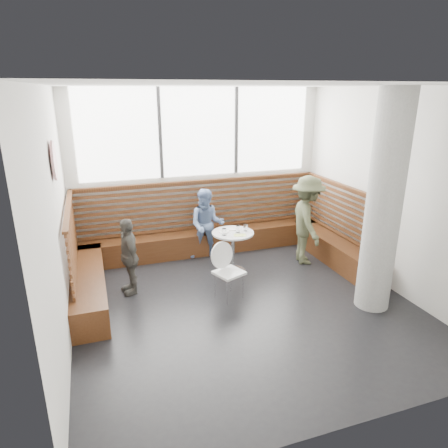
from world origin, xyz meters
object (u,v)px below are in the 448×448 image
object	(u,v)px
concrete_column	(384,205)
child_back	(207,225)
child_left	(129,256)
cafe_chair	(228,266)
adult_man	(307,220)
cafe_table	(233,244)

from	to	relation	value
concrete_column	child_back	xyz separation A→B (m)	(-1.88, 2.52, -0.91)
concrete_column	child_left	world-z (taller)	concrete_column
concrete_column	cafe_chair	xyz separation A→B (m)	(-2.00, 0.97, -1.08)
cafe_chair	child_left	bearing A→B (deg)	133.82
adult_man	child_back	xyz separation A→B (m)	(-1.72, 0.75, -0.14)
cafe_chair	child_back	xyz separation A→B (m)	(0.12, 1.55, 0.17)
concrete_column	adult_man	world-z (taller)	concrete_column
concrete_column	cafe_table	size ratio (longest dim) A/B	4.21
cafe_table	child_left	bearing A→B (deg)	-174.48
adult_man	concrete_column	bearing A→B (deg)	-161.99
adult_man	child_left	bearing A→B (deg)	105.50
cafe_table	child_back	bearing A→B (deg)	110.02
adult_man	cafe_chair	bearing A→B (deg)	126.28
cafe_table	child_back	size ratio (longest dim) A/B	0.55
cafe_table	adult_man	bearing A→B (deg)	-1.11
cafe_chair	adult_man	size ratio (longest dim) A/B	0.53
child_left	child_back	bearing A→B (deg)	111.29
cafe_table	adult_man	size ratio (longest dim) A/B	0.46
concrete_column	adult_man	size ratio (longest dim) A/B	1.91
adult_man	child_left	world-z (taller)	adult_man
concrete_column	adult_man	distance (m)	1.93
cafe_chair	child_left	distance (m)	1.59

